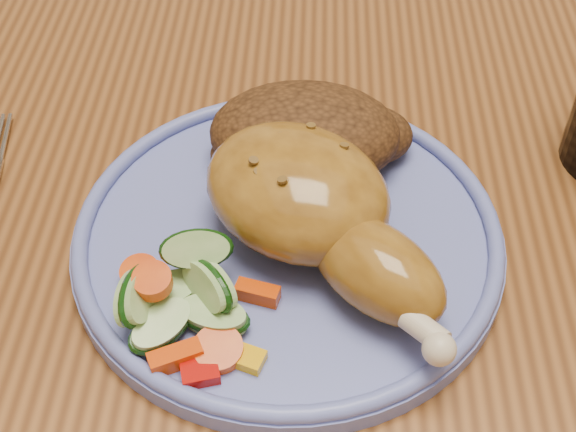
# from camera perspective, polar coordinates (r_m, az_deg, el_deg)

# --- Properties ---
(dining_table) EXTENTS (0.90, 1.40, 0.75)m
(dining_table) POSITION_cam_1_polar(r_m,az_deg,el_deg) (0.63, 8.32, -0.23)
(dining_table) COLOR brown
(dining_table) RESTS_ON ground
(plate) EXTENTS (0.26, 0.26, 0.01)m
(plate) POSITION_cam_1_polar(r_m,az_deg,el_deg) (0.49, -0.00, -1.70)
(plate) COLOR #5B67B8
(plate) RESTS_ON dining_table
(plate_rim) EXTENTS (0.26, 0.26, 0.01)m
(plate_rim) POSITION_cam_1_polar(r_m,az_deg,el_deg) (0.48, -0.00, -0.82)
(plate_rim) COLOR #5B67B8
(plate_rim) RESTS_ON plate
(chicken_leg) EXTENTS (0.17, 0.18, 0.06)m
(chicken_leg) POSITION_cam_1_polar(r_m,az_deg,el_deg) (0.46, 1.97, 0.49)
(chicken_leg) COLOR #996820
(chicken_leg) RESTS_ON plate
(rice_pilaf) EXTENTS (0.13, 0.09, 0.05)m
(rice_pilaf) POSITION_cam_1_polar(r_m,az_deg,el_deg) (0.52, 1.48, 5.75)
(rice_pilaf) COLOR #492A12
(rice_pilaf) RESTS_ON plate
(vegetable_pile) EXTENTS (0.09, 0.09, 0.05)m
(vegetable_pile) POSITION_cam_1_polar(r_m,az_deg,el_deg) (0.44, -7.49, -5.89)
(vegetable_pile) COLOR #A50A05
(vegetable_pile) RESTS_ON plate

